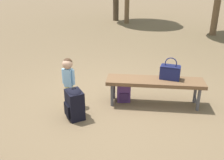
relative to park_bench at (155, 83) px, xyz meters
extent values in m
plane|color=brown|center=(0.76, -0.08, -0.39)|extent=(40.00, 40.00, 0.00)
cube|color=brown|center=(0.00, 0.00, 0.03)|extent=(1.63, 0.55, 0.06)
cylinder|color=#47474C|center=(0.71, 0.07, -0.20)|extent=(0.05, 0.05, 0.39)
cylinder|color=#47474C|center=(0.68, -0.21, -0.20)|extent=(0.05, 0.05, 0.39)
cylinder|color=#47474C|center=(-0.68, 0.21, -0.20)|extent=(0.05, 0.05, 0.39)
cylinder|color=#47474C|center=(-0.71, -0.07, -0.20)|extent=(0.05, 0.05, 0.39)
cylinder|color=#47474C|center=(0.70, -0.07, -0.29)|extent=(0.07, 0.28, 0.04)
cylinder|color=#47474C|center=(-0.70, 0.07, -0.29)|extent=(0.07, 0.28, 0.04)
cube|color=#191E4C|center=(-0.24, -0.05, 0.17)|extent=(0.36, 0.27, 0.22)
cube|color=#131639|center=(-0.24, -0.05, 0.27)|extent=(0.33, 0.26, 0.02)
torus|color=#191E4C|center=(-0.24, -0.05, 0.33)|extent=(0.19, 0.08, 0.20)
cylinder|color=#CCCC8C|center=(1.38, 0.05, -0.22)|extent=(0.07, 0.07, 0.35)
cylinder|color=#CCCC8C|center=(1.46, 0.03, -0.22)|extent=(0.07, 0.07, 0.35)
ellipsoid|color=white|center=(1.39, 0.07, -0.37)|extent=(0.07, 0.10, 0.04)
ellipsoid|color=white|center=(1.47, 0.05, -0.37)|extent=(0.07, 0.10, 0.04)
cube|color=#8CBFE5|center=(1.42, 0.04, 0.11)|extent=(0.15, 0.14, 0.30)
cylinder|color=#8CBFE5|center=(1.34, 0.06, 0.12)|extent=(0.05, 0.05, 0.25)
cylinder|color=#8CBFE5|center=(1.51, 0.02, 0.12)|extent=(0.05, 0.05, 0.25)
sphere|color=tan|center=(1.42, 0.04, 0.34)|extent=(0.17, 0.17, 0.17)
sphere|color=#3F2819|center=(1.42, 0.03, 0.36)|extent=(0.15, 0.15, 0.15)
cube|color=black|center=(1.27, 0.46, -0.17)|extent=(0.34, 0.37, 0.45)
ellipsoid|color=black|center=(1.27, 0.46, 0.04)|extent=(0.32, 0.35, 0.10)
cube|color=black|center=(1.38, 0.51, -0.24)|extent=(0.13, 0.20, 0.20)
cube|color=black|center=(1.13, 0.46, -0.17)|extent=(0.04, 0.05, 0.38)
cube|color=black|center=(1.20, 0.34, -0.17)|extent=(0.04, 0.05, 0.38)
torus|color=black|center=(1.27, 0.46, 0.08)|extent=(0.07, 0.04, 0.07)
cube|color=#4C2D66|center=(0.51, -0.11, -0.23)|extent=(0.23, 0.17, 0.33)
ellipsoid|color=#4C2D66|center=(0.51, -0.11, -0.07)|extent=(0.22, 0.17, 0.07)
cube|color=#311D42|center=(0.51, -0.02, -0.28)|extent=(0.16, 0.03, 0.15)
cube|color=#311D42|center=(0.46, -0.20, -0.23)|extent=(0.04, 0.02, 0.28)
cube|color=#311D42|center=(0.57, -0.20, -0.23)|extent=(0.04, 0.02, 0.28)
torus|color=#B2B2B7|center=(0.51, -0.11, -0.04)|extent=(0.01, 0.05, 0.05)
cylinder|color=brown|center=(-2.91, -5.40, 0.83)|extent=(0.23, 0.23, 2.45)
camera|label=1|loc=(0.65, 3.81, 1.65)|focal=40.12mm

